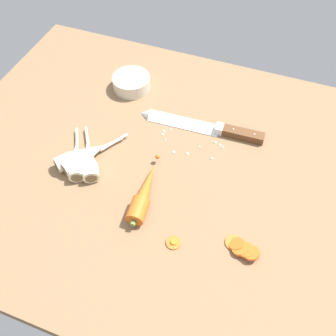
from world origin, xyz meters
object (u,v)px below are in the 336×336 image
(chefs_knife, at_px, (198,125))
(carrot_slice_stray_near, at_px, (174,242))
(parsnip_mid_right, at_px, (79,156))
(parsnip_back, at_px, (77,160))
(carrot_slice_stack, at_px, (241,248))
(parsnip_front, at_px, (85,157))
(parsnip_mid_left, at_px, (89,160))
(prep_bowl, at_px, (131,82))
(whole_carrot, at_px, (144,193))

(chefs_knife, height_order, carrot_slice_stray_near, chefs_knife)
(parsnip_mid_right, bearing_deg, parsnip_back, -82.94)
(parsnip_back, height_order, carrot_slice_stack, parsnip_back)
(parsnip_front, relative_size, parsnip_back, 1.11)
(chefs_knife, distance_m, parsnip_mid_left, 0.31)
(parsnip_mid_left, relative_size, prep_bowl, 1.45)
(chefs_knife, relative_size, parsnip_mid_right, 2.17)
(parsnip_back, relative_size, carrot_slice_stray_near, 4.86)
(carrot_slice_stack, bearing_deg, prep_bowl, 137.48)
(carrot_slice_stack, relative_size, prep_bowl, 0.71)
(chefs_knife, bearing_deg, whole_carrot, -100.38)
(carrot_slice_stray_near, bearing_deg, parsnip_mid_right, 156.44)
(carrot_slice_stray_near, xyz_separation_m, prep_bowl, (-0.29, 0.43, 0.02))
(whole_carrot, height_order, carrot_slice_stray_near, whole_carrot)
(parsnip_mid_left, relative_size, parsnip_mid_right, 0.99)
(parsnip_mid_left, bearing_deg, carrot_slice_stray_near, -25.22)
(chefs_knife, xyz_separation_m, parsnip_mid_left, (-0.21, -0.22, 0.01))
(parsnip_mid_right, relative_size, prep_bowl, 1.46)
(chefs_knife, xyz_separation_m, parsnip_front, (-0.23, -0.21, 0.01))
(parsnip_mid_right, height_order, parsnip_back, same)
(chefs_knife, distance_m, carrot_slice_stack, 0.37)
(chefs_knife, bearing_deg, prep_bowl, 160.52)
(whole_carrot, height_order, prep_bowl, whole_carrot)
(whole_carrot, relative_size, carrot_slice_stack, 2.62)
(parsnip_back, bearing_deg, parsnip_mid_left, 17.90)
(whole_carrot, distance_m, parsnip_back, 0.20)
(prep_bowl, bearing_deg, carrot_slice_stack, -42.52)
(parsnip_mid_right, bearing_deg, chefs_knife, 41.56)
(parsnip_back, height_order, prep_bowl, same)
(parsnip_mid_left, bearing_deg, parsnip_front, 153.32)
(whole_carrot, height_order, parsnip_front, whole_carrot)
(carrot_slice_stray_near, distance_m, prep_bowl, 0.52)
(parsnip_mid_left, distance_m, parsnip_mid_right, 0.03)
(whole_carrot, relative_size, parsnip_mid_left, 1.29)
(parsnip_front, xyz_separation_m, carrot_slice_stray_near, (0.28, -0.13, -0.02))
(prep_bowl, bearing_deg, parsnip_front, -88.89)
(parsnip_mid_left, relative_size, carrot_slice_stray_near, 4.83)
(parsnip_front, height_order, carrot_slice_stray_near, parsnip_front)
(parsnip_front, bearing_deg, parsnip_back, -132.23)
(parsnip_mid_right, relative_size, parsnip_back, 1.00)
(carrot_slice_stray_near, bearing_deg, whole_carrot, 140.95)
(parsnip_mid_right, bearing_deg, carrot_slice_stack, -12.03)
(prep_bowl, bearing_deg, parsnip_back, -91.71)
(carrot_slice_stray_near, bearing_deg, parsnip_back, 158.56)
(whole_carrot, bearing_deg, parsnip_mid_right, 166.56)
(carrot_slice_stack, xyz_separation_m, prep_bowl, (-0.43, 0.40, 0.01))
(chefs_knife, height_order, carrot_slice_stack, chefs_knife)
(chefs_knife, relative_size, carrot_slice_stray_near, 10.56)
(parsnip_mid_right, distance_m, carrot_slice_stray_near, 0.33)
(parsnip_mid_left, relative_size, parsnip_back, 0.99)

